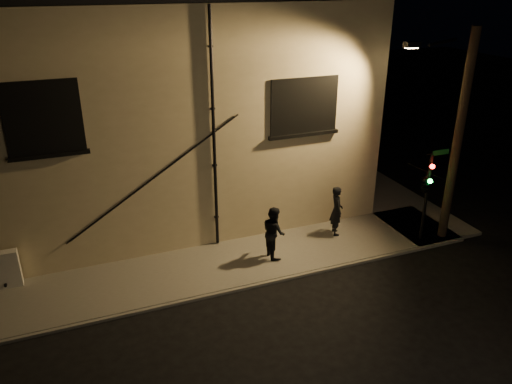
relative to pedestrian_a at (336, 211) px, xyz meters
name	(u,v)px	position (x,y,z in m)	size (l,w,h in m)	color
ground	(295,277)	(-2.65, -2.02, -1.09)	(90.00, 90.00, 0.00)	black
sidewalk	(276,215)	(-1.43, 2.37, -1.03)	(21.00, 16.00, 0.12)	slate
building	(146,97)	(-5.65, 6.98, 3.31)	(16.20, 12.23, 8.80)	beige
pedestrian_a	(336,211)	(0.00, 0.00, 0.00)	(0.71, 0.46, 1.94)	black
pedestrian_b	(274,232)	(-2.86, -0.66, -0.03)	(0.91, 0.71, 1.88)	black
traffic_signal	(426,183)	(2.61, -1.63, 1.37)	(1.21, 2.03, 3.47)	black
streetlamp_pole	(456,135)	(3.66, -1.57, 2.99)	(2.06, 1.40, 7.77)	black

